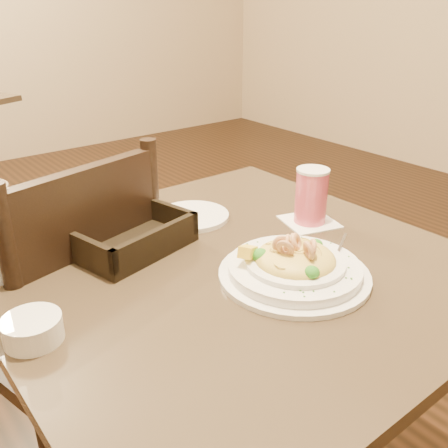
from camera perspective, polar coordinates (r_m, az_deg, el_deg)
main_table at (r=1.14m, az=0.65°, el=-14.70°), size 0.90×0.90×0.73m
dining_chair_near at (r=1.30m, az=-17.33°, el=-10.28°), size 0.51×0.51×0.93m
pasta_bowl at (r=0.95m, az=8.03°, el=-4.69°), size 0.32×0.29×0.09m
drink_glass at (r=1.18m, az=9.94°, el=3.11°), size 0.15×0.15×0.13m
bread_basket at (r=1.08m, az=-10.98°, el=-1.46°), size 0.28×0.24×0.07m
side_plate at (r=1.21m, az=-3.66°, el=0.91°), size 0.21×0.21×0.01m
butter_ramekin at (r=0.84m, az=-21.02°, el=-11.16°), size 0.10×0.10×0.04m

